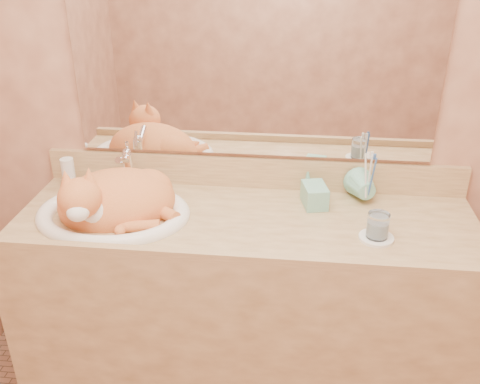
# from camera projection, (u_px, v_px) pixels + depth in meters

# --- Properties ---
(wall_back) EXTENTS (2.40, 0.02, 2.50)m
(wall_back) POSITION_uv_depth(u_px,v_px,m) (254.00, 85.00, 1.91)
(wall_back) COLOR #955A43
(wall_back) RESTS_ON ground
(vanity_counter) EXTENTS (1.60, 0.55, 0.85)m
(vanity_counter) POSITION_uv_depth(u_px,v_px,m) (245.00, 317.00, 2.03)
(vanity_counter) COLOR olive
(vanity_counter) RESTS_ON floor
(mirror) EXTENTS (1.30, 0.02, 0.80)m
(mirror) POSITION_uv_depth(u_px,v_px,m) (254.00, 46.00, 1.83)
(mirror) COLOR white
(mirror) RESTS_ON wall_back
(sink_basin) EXTENTS (0.58, 0.50, 0.16)m
(sink_basin) POSITION_uv_depth(u_px,v_px,m) (111.00, 194.00, 1.83)
(sink_basin) COLOR white
(sink_basin) RESTS_ON vanity_counter
(faucet) EXTENTS (0.06, 0.13, 0.18)m
(faucet) POSITION_uv_depth(u_px,v_px,m) (128.00, 168.00, 2.01)
(faucet) COLOR white
(faucet) RESTS_ON vanity_counter
(cat) EXTENTS (0.51, 0.46, 0.22)m
(cat) POSITION_uv_depth(u_px,v_px,m) (113.00, 198.00, 1.84)
(cat) COLOR #CF642F
(cat) RESTS_ON sink_basin
(soap_dispenser) EXTENTS (0.10, 0.10, 0.18)m
(soap_dispenser) POSITION_uv_depth(u_px,v_px,m) (320.00, 190.00, 1.85)
(soap_dispenser) COLOR #7AC4AB
(soap_dispenser) RESTS_ON vanity_counter
(toothbrush_cup) EXTENTS (0.14, 0.14, 0.10)m
(toothbrush_cup) POSITION_uv_depth(u_px,v_px,m) (367.00, 193.00, 1.91)
(toothbrush_cup) COLOR #7AC4AB
(toothbrush_cup) RESTS_ON vanity_counter
(toothbrushes) EXTENTS (0.03, 0.03, 0.21)m
(toothbrushes) POSITION_uv_depth(u_px,v_px,m) (369.00, 175.00, 1.88)
(toothbrushes) COLOR white
(toothbrushes) RESTS_ON toothbrush_cup
(saucer) EXTENTS (0.11, 0.11, 0.01)m
(saucer) POSITION_uv_depth(u_px,v_px,m) (376.00, 238.00, 1.73)
(saucer) COLOR white
(saucer) RESTS_ON vanity_counter
(water_glass) EXTENTS (0.07, 0.07, 0.08)m
(water_glass) POSITION_uv_depth(u_px,v_px,m) (378.00, 225.00, 1.71)
(water_glass) COLOR white
(water_glass) RESTS_ON saucer
(lotion_bottle) EXTENTS (0.05, 0.05, 0.12)m
(lotion_bottle) POSITION_uv_depth(u_px,v_px,m) (69.00, 173.00, 2.04)
(lotion_bottle) COLOR white
(lotion_bottle) RESTS_ON vanity_counter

